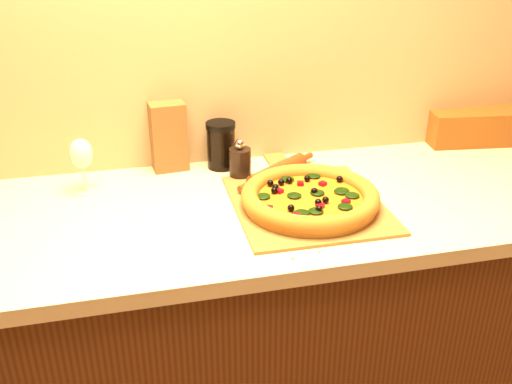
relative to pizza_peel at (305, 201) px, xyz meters
name	(u,v)px	position (x,y,z in m)	size (l,w,h in m)	color
cabinet	(224,346)	(-0.23, 0.02, -0.47)	(2.80, 0.65, 0.86)	#4B2210
countertop	(220,214)	(-0.23, 0.02, -0.02)	(2.84, 0.68, 0.04)	#C3B798
pizza_peel	(305,201)	(0.00, 0.00, 0.00)	(0.39, 0.58, 0.01)	brown
pizza	(310,198)	(0.00, -0.04, 0.03)	(0.36, 0.36, 0.05)	gold
pepper_grinder	(240,162)	(-0.14, 0.20, 0.05)	(0.06, 0.06, 0.12)	black
rolling_pin	(277,171)	(-0.03, 0.17, 0.02)	(0.28, 0.21, 0.05)	#55230E
bread_bag	(487,126)	(0.74, 0.30, 0.05)	(0.41, 0.13, 0.11)	#642F13
wine_glass	(81,155)	(-0.58, 0.20, 0.11)	(0.06, 0.06, 0.16)	silver
paper_bag	(168,136)	(-0.33, 0.32, 0.10)	(0.10, 0.08, 0.21)	brown
dark_jar	(221,145)	(-0.18, 0.29, 0.07)	(0.09, 0.09, 0.14)	black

